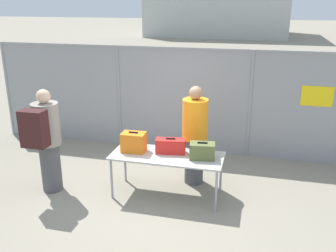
{
  "coord_description": "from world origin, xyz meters",
  "views": [
    {
      "loc": [
        1.62,
        -5.45,
        3.21
      ],
      "look_at": [
        0.06,
        0.72,
        1.05
      ],
      "focal_mm": 40.0,
      "sensor_mm": 36.0,
      "label": 1
    }
  ],
  "objects_px": {
    "security_worker_near": "(195,134)",
    "suitcase_olive": "(202,151)",
    "utility_trailer": "(234,112)",
    "suitcase_orange": "(134,142)",
    "traveler_hooded": "(45,138)",
    "suitcase_red": "(171,146)",
    "inspection_table": "(167,158)"
  },
  "relations": [
    {
      "from": "suitcase_red",
      "to": "suitcase_olive",
      "type": "relative_size",
      "value": 1.2
    },
    {
      "from": "suitcase_orange",
      "to": "traveler_hooded",
      "type": "relative_size",
      "value": 0.22
    },
    {
      "from": "traveler_hooded",
      "to": "utility_trailer",
      "type": "height_order",
      "value": "traveler_hooded"
    },
    {
      "from": "suitcase_orange",
      "to": "suitcase_olive",
      "type": "relative_size",
      "value": 0.93
    },
    {
      "from": "inspection_table",
      "to": "suitcase_orange",
      "type": "height_order",
      "value": "suitcase_orange"
    },
    {
      "from": "inspection_table",
      "to": "suitcase_olive",
      "type": "bearing_deg",
      "value": 0.58
    },
    {
      "from": "suitcase_red",
      "to": "traveler_hooded",
      "type": "distance_m",
      "value": 2.11
    },
    {
      "from": "suitcase_orange",
      "to": "suitcase_olive",
      "type": "bearing_deg",
      "value": -0.78
    },
    {
      "from": "inspection_table",
      "to": "traveler_hooded",
      "type": "height_order",
      "value": "traveler_hooded"
    },
    {
      "from": "inspection_table",
      "to": "suitcase_olive",
      "type": "height_order",
      "value": "suitcase_olive"
    },
    {
      "from": "suitcase_orange",
      "to": "suitcase_olive",
      "type": "distance_m",
      "value": 1.18
    },
    {
      "from": "inspection_table",
      "to": "traveler_hooded",
      "type": "bearing_deg",
      "value": -169.7
    },
    {
      "from": "inspection_table",
      "to": "traveler_hooded",
      "type": "distance_m",
      "value": 2.07
    },
    {
      "from": "security_worker_near",
      "to": "suitcase_olive",
      "type": "bearing_deg",
      "value": 103.44
    },
    {
      "from": "suitcase_orange",
      "to": "inspection_table",
      "type": "bearing_deg",
      "value": -2.13
    },
    {
      "from": "inspection_table",
      "to": "suitcase_orange",
      "type": "xyz_separation_m",
      "value": [
        -0.59,
        0.02,
        0.22
      ]
    },
    {
      "from": "inspection_table",
      "to": "security_worker_near",
      "type": "height_order",
      "value": "security_worker_near"
    },
    {
      "from": "security_worker_near",
      "to": "utility_trailer",
      "type": "relative_size",
      "value": 0.43
    },
    {
      "from": "suitcase_red",
      "to": "suitcase_olive",
      "type": "xyz_separation_m",
      "value": [
        0.55,
        -0.1,
        0.01
      ]
    },
    {
      "from": "suitcase_orange",
      "to": "security_worker_near",
      "type": "bearing_deg",
      "value": 31.4
    },
    {
      "from": "suitcase_olive",
      "to": "utility_trailer",
      "type": "xyz_separation_m",
      "value": [
        0.22,
        3.89,
        -0.45
      ]
    },
    {
      "from": "suitcase_olive",
      "to": "traveler_hooded",
      "type": "relative_size",
      "value": 0.24
    },
    {
      "from": "inspection_table",
      "to": "suitcase_orange",
      "type": "distance_m",
      "value": 0.63
    },
    {
      "from": "utility_trailer",
      "to": "suitcase_orange",
      "type": "bearing_deg",
      "value": -109.77
    },
    {
      "from": "suitcase_olive",
      "to": "traveler_hooded",
      "type": "distance_m",
      "value": 2.63
    },
    {
      "from": "suitcase_red",
      "to": "suitcase_orange",
      "type": "bearing_deg",
      "value": -172.27
    },
    {
      "from": "inspection_table",
      "to": "utility_trailer",
      "type": "xyz_separation_m",
      "value": [
        0.8,
        3.9,
        -0.26
      ]
    },
    {
      "from": "traveler_hooded",
      "to": "suitcase_olive",
      "type": "bearing_deg",
      "value": -0.82
    },
    {
      "from": "traveler_hooded",
      "to": "utility_trailer",
      "type": "xyz_separation_m",
      "value": [
        2.82,
        4.27,
        -0.57
      ]
    },
    {
      "from": "suitcase_olive",
      "to": "utility_trailer",
      "type": "height_order",
      "value": "suitcase_olive"
    },
    {
      "from": "suitcase_olive",
      "to": "security_worker_near",
      "type": "bearing_deg",
      "value": 111.4
    },
    {
      "from": "suitcase_orange",
      "to": "utility_trailer",
      "type": "bearing_deg",
      "value": 70.23
    }
  ]
}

